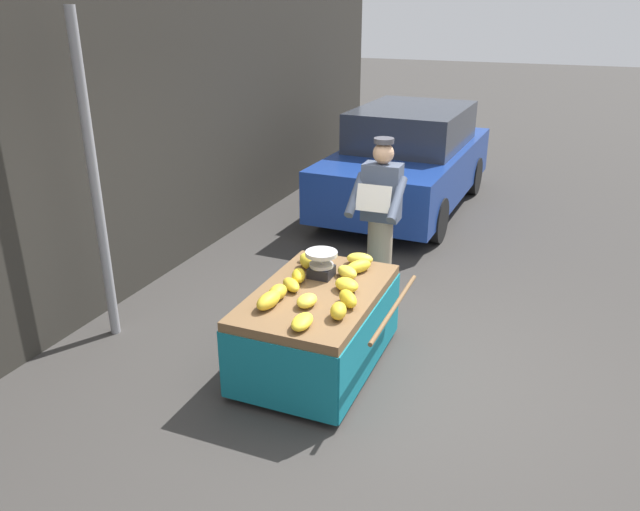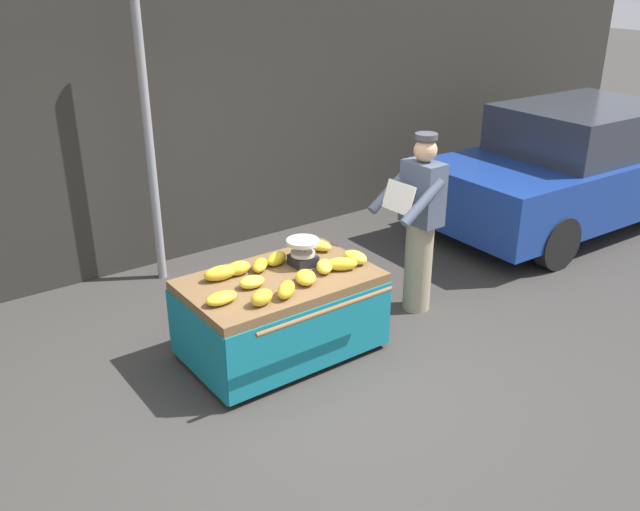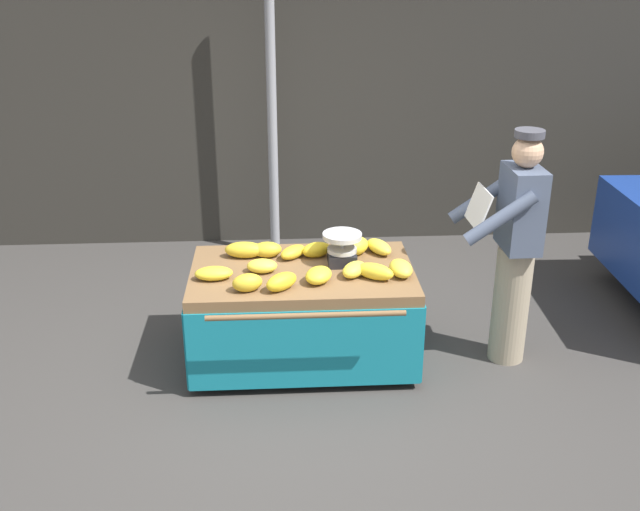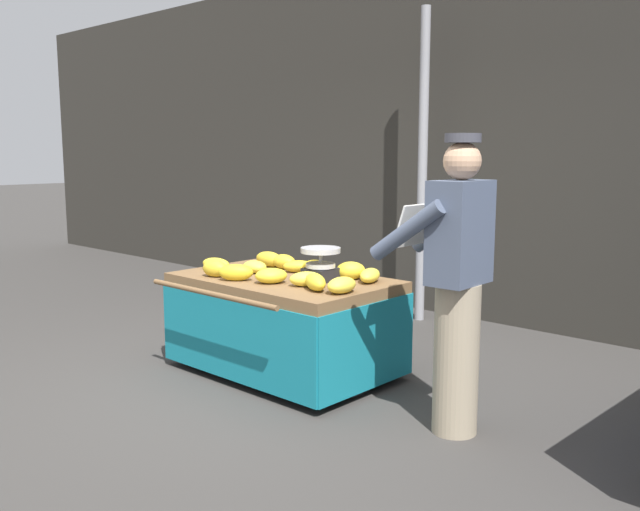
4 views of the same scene
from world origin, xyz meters
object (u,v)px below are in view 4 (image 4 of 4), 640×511
object	(u,v)px
banana_bunch_10	(351,271)
banana_bunch_6	(315,282)
banana_bunch_13	(271,276)
vendor_person	(456,284)
banana_bunch_9	(284,262)
banana_bunch_0	(299,266)
banana_bunch_8	(342,285)
banana_bunch_1	(370,275)
banana_bunch_4	(306,279)
street_pole	(422,168)
banana_bunch_3	(216,264)
weighing_scale	(321,264)
banana_cart	(284,304)
banana_bunch_2	(255,267)
banana_bunch_11	(215,269)
banana_bunch_5	(316,267)
banana_bunch_12	(269,259)
banana_bunch_7	(236,272)

from	to	relation	value
banana_bunch_10	banana_bunch_6	bearing A→B (deg)	-80.26
banana_bunch_13	vendor_person	world-z (taller)	vendor_person
banana_bunch_9	banana_bunch_6	bearing A→B (deg)	-30.41
banana_bunch_0	banana_bunch_8	distance (m)	0.82
banana_bunch_1	banana_bunch_9	bearing A→B (deg)	-178.27
banana_bunch_9	banana_bunch_1	bearing A→B (deg)	1.73
banana_bunch_4	banana_bunch_8	xyz separation A→B (m)	(0.32, -0.01, 0.00)
street_pole	banana_bunch_3	xyz separation A→B (m)	(-0.41, -2.15, -0.70)
weighing_scale	vendor_person	size ratio (longest dim) A/B	0.16
banana_bunch_1	banana_bunch_0	bearing A→B (deg)	-174.85
banana_bunch_8	banana_bunch_10	bearing A→B (deg)	123.37
banana_bunch_10	banana_cart	bearing A→B (deg)	-147.89
banana_cart	banana_bunch_13	bearing A→B (deg)	-64.76
banana_bunch_0	banana_bunch_1	distance (m)	0.64
banana_bunch_2	banana_bunch_10	bearing A→B (deg)	22.40
banana_bunch_0	banana_bunch_6	world-z (taller)	banana_bunch_6
banana_bunch_1	banana_bunch_11	distance (m)	1.13
street_pole	vendor_person	distance (m)	2.76
street_pole	banana_bunch_9	xyz separation A→B (m)	(-0.05, -1.78, -0.69)
street_pole	banana_bunch_1	bearing A→B (deg)	-66.08
banana_cart	banana_bunch_13	world-z (taller)	banana_bunch_13
banana_bunch_5	banana_bunch_6	xyz separation A→B (m)	(0.38, -0.41, -0.00)
banana_bunch_2	banana_bunch_9	bearing A→B (deg)	83.15
banana_bunch_4	banana_bunch_11	world-z (taller)	banana_bunch_11
banana_bunch_8	banana_bunch_13	world-z (taller)	banana_bunch_13
banana_bunch_12	banana_bunch_10	bearing A→B (deg)	1.10
banana_bunch_0	banana_bunch_13	size ratio (longest dim) A/B	1.05
banana_bunch_7	banana_bunch_11	xyz separation A→B (m)	(-0.23, -0.01, 0.00)
banana_bunch_5	banana_bunch_4	bearing A→B (deg)	-55.99
banana_bunch_10	banana_bunch_12	bearing A→B (deg)	-178.90
banana_bunch_8	vendor_person	distance (m)	0.82
banana_bunch_0	street_pole	bearing A→B (deg)	94.36
banana_bunch_6	banana_bunch_5	bearing A→B (deg)	132.57
banana_bunch_2	weighing_scale	bearing A→B (deg)	10.72
banana_bunch_4	banana_bunch_9	distance (m)	0.71
banana_bunch_4	banana_bunch_5	distance (m)	0.43
banana_bunch_4	banana_bunch_1	bearing A→B (deg)	60.82
weighing_scale	banana_bunch_10	bearing A→B (deg)	54.88
banana_bunch_11	banana_bunch_12	bearing A→B (deg)	93.81
banana_bunch_7	vendor_person	xyz separation A→B (m)	(1.63, 0.24, 0.10)
banana_bunch_3	banana_bunch_4	size ratio (longest dim) A/B	1.16
banana_cart	banana_bunch_4	xyz separation A→B (m)	(0.35, -0.13, 0.25)
banana_bunch_13	banana_cart	bearing A→B (deg)	115.24
weighing_scale	banana_bunch_1	bearing A→B (deg)	32.98
banana_bunch_1	banana_bunch_6	world-z (taller)	banana_bunch_6
banana_bunch_7	banana_bunch_9	world-z (taller)	banana_bunch_7
banana_bunch_1	weighing_scale	bearing A→B (deg)	-147.02
banana_bunch_7	banana_bunch_3	bearing A→B (deg)	157.46
banana_bunch_1	banana_bunch_8	distance (m)	0.42
banana_bunch_5	banana_bunch_8	size ratio (longest dim) A/B	0.90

